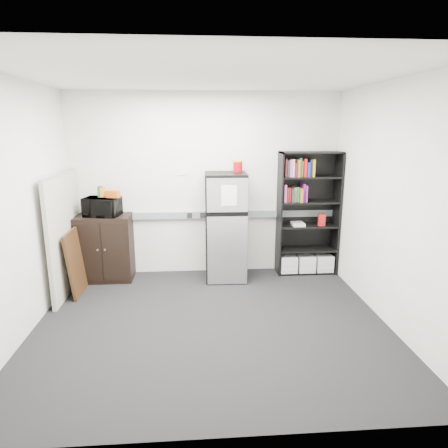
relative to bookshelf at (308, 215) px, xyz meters
name	(u,v)px	position (x,y,z in m)	size (l,w,h in m)	color
floor	(212,323)	(-1.53, -1.57, -0.91)	(4.00, 4.00, 0.00)	black
wall_back	(206,185)	(-1.53, 0.18, 0.44)	(4.00, 0.02, 2.70)	silver
wall_right	(391,206)	(0.47, -1.57, 0.44)	(0.02, 3.50, 2.70)	silver
wall_left	(18,211)	(-3.53, -1.57, 0.44)	(0.02, 3.50, 2.70)	silver
ceiling	(210,75)	(-1.53, -1.57, 1.79)	(4.00, 3.50, 0.02)	white
electrical_raceway	(206,215)	(-1.53, 0.15, -0.01)	(3.92, 0.05, 0.10)	slate
wall_note	(182,172)	(-1.88, 0.18, 0.64)	(0.14, 0.00, 0.10)	white
bookshelf	(308,215)	(0.00, 0.00, 0.00)	(0.90, 0.34, 1.85)	black
cubicle_partition	(65,234)	(-3.43, -0.49, -0.10)	(0.06, 1.30, 1.62)	#9F9B8D
cabinet	(105,248)	(-3.01, -0.06, -0.43)	(0.77, 0.51, 0.96)	black
microwave	(102,207)	(-3.01, -0.08, 0.18)	(0.48, 0.33, 0.27)	black
snack_box_a	(100,192)	(-3.03, -0.05, 0.39)	(0.07, 0.05, 0.15)	#175329
snack_box_b	(100,192)	(-3.03, -0.05, 0.39)	(0.07, 0.05, 0.15)	#0D3A17
snack_box_c	(103,192)	(-3.00, -0.05, 0.39)	(0.07, 0.05, 0.14)	orange
snack_bag	(113,194)	(-2.84, -0.10, 0.37)	(0.18, 0.10, 0.10)	#D65015
refrigerator	(226,227)	(-1.25, -0.14, -0.13)	(0.60, 0.63, 1.56)	black
coffee_can	(238,165)	(-1.07, -0.02, 0.74)	(0.14, 0.14, 0.19)	#99070F
framed_poster	(77,262)	(-3.30, -0.53, -0.48)	(0.13, 0.67, 0.87)	#321E0D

